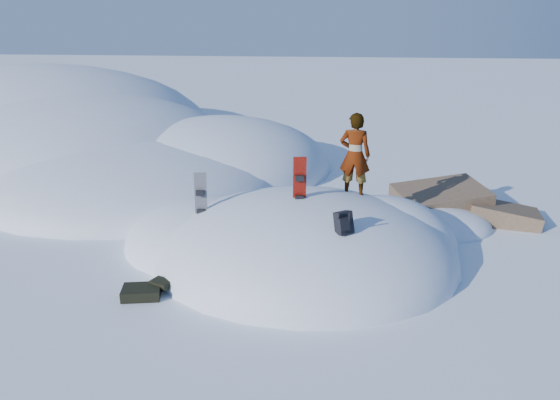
# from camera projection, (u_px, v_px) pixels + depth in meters

# --- Properties ---
(ground) EXTENTS (120.00, 120.00, 0.00)m
(ground) POSITION_uv_depth(u_px,v_px,m) (304.00, 259.00, 12.54)
(ground) COLOR white
(ground) RESTS_ON ground
(snow_mound) EXTENTS (8.00, 6.00, 3.00)m
(snow_mound) POSITION_uv_depth(u_px,v_px,m) (298.00, 254.00, 12.78)
(snow_mound) COLOR silver
(snow_mound) RESTS_ON ground
(snow_ridge) EXTENTS (21.50, 18.50, 6.40)m
(snow_ridge) POSITION_uv_depth(u_px,v_px,m) (70.00, 148.00, 22.81)
(snow_ridge) COLOR silver
(snow_ridge) RESTS_ON ground
(rock_outcrop) EXTENTS (4.68, 4.41, 1.68)m
(rock_outcrop) POSITION_uv_depth(u_px,v_px,m) (446.00, 218.00, 15.00)
(rock_outcrop) COLOR brown
(rock_outcrop) RESTS_ON ground
(snowboard_red) EXTENTS (0.30, 0.19, 1.55)m
(snowboard_red) POSITION_uv_depth(u_px,v_px,m) (299.00, 190.00, 11.99)
(snowboard_red) COLOR red
(snowboard_red) RESTS_ON snow_mound
(snowboard_dark) EXTENTS (0.29, 0.20, 1.47)m
(snowboard_dark) POSITION_uv_depth(u_px,v_px,m) (201.00, 204.00, 12.31)
(snowboard_dark) COLOR black
(snowboard_dark) RESTS_ON snow_mound
(backpack) EXTENTS (0.45, 0.49, 0.53)m
(backpack) POSITION_uv_depth(u_px,v_px,m) (344.00, 223.00, 10.67)
(backpack) COLOR black
(backpack) RESTS_ON snow_mound
(gear_pile) EXTENTS (1.00, 0.77, 0.26)m
(gear_pile) POSITION_uv_depth(u_px,v_px,m) (145.00, 291.00, 10.85)
(gear_pile) COLOR black
(gear_pile) RESTS_ON ground
(person) EXTENTS (0.79, 0.58, 1.98)m
(person) POSITION_uv_depth(u_px,v_px,m) (355.00, 155.00, 12.60)
(person) COLOR slate
(person) RESTS_ON snow_mound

